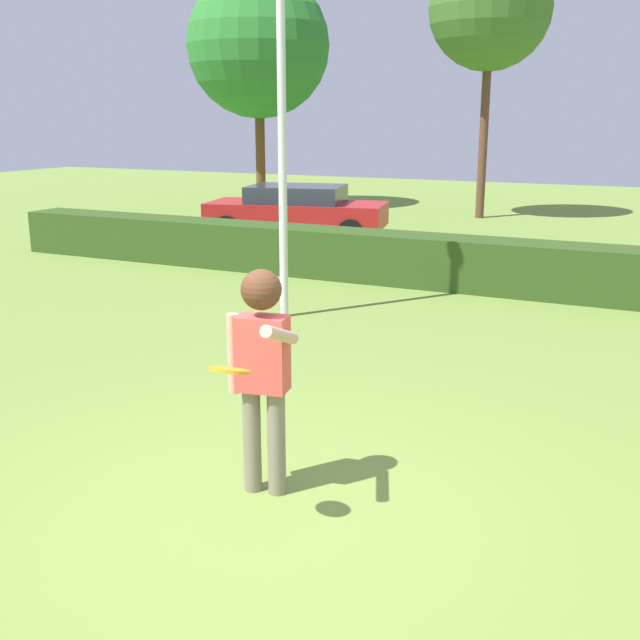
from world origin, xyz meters
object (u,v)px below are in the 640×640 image
Objects in this scene: frisbee at (230,370)px; lamppost at (282,95)px; parked_car_red at (297,209)px; maple_tree at (258,45)px; person at (262,358)px; birch_tree at (490,8)px.

lamppost is at bearing 114.85° from frisbee.
parked_car_red is at bearing 115.78° from lamppost.
parked_car_red is 7.76m from maple_tree.
frisbee is at bearing -64.64° from parked_car_red.
frisbee is 6.40m from lamppost.
frisbee is 13.62m from parked_car_red.
person is 0.24× the size of birch_tree.
lamppost is 14.06m from maple_tree.
parked_car_red is 0.63× the size of maple_tree.
birch_tree reaches higher than person.
lamppost is 1.26× the size of parked_car_red.
person is 12.97m from parked_car_red.
frisbee is 0.06× the size of parked_car_red.
parked_car_red is at bearing -118.30° from birch_tree.
person is at bearing -63.93° from parked_car_red.
birch_tree is at bearing 98.78° from person.
parked_car_red is 8.09m from birch_tree.
person is 0.68m from frisbee.
maple_tree is at bearing -176.32° from birch_tree.
maple_tree is at bearing 127.26° from parked_car_red.
frisbee is 0.04× the size of maple_tree.
birch_tree reaches higher than maple_tree.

